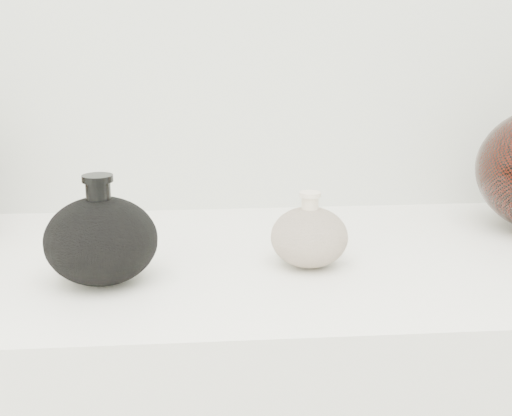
{
  "coord_description": "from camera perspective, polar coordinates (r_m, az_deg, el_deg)",
  "views": [
    {
      "loc": [
        -0.05,
        0.05,
        1.21
      ],
      "look_at": [
        0.02,
        0.92,
        0.98
      ],
      "focal_mm": 50.0,
      "sensor_mm": 36.0,
      "label": 1
    }
  ],
  "objects": [
    {
      "name": "cream_gourd_vase",
      "position": [
        0.91,
        4.29,
        -2.27
      ],
      "size": [
        0.1,
        0.1,
        0.1
      ],
      "color": "#B8AD90",
      "rests_on": "display_counter"
    },
    {
      "name": "black_gourd_vase",
      "position": [
        0.87,
        -12.29,
        -2.49
      ],
      "size": [
        0.17,
        0.17,
        0.13
      ],
      "color": "black",
      "rests_on": "display_counter"
    }
  ]
}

